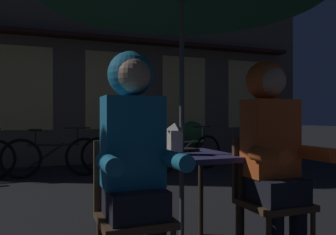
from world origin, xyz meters
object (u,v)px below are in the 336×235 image
(bicycle_third, at_px, (53,157))
(person_right_hooded, at_px, (272,142))
(book, at_px, (184,150))
(person_left_hooded, at_px, (134,146))
(chair_left, at_px, (131,206))
(bicycle_fourth, at_px, (127,153))
(bicycle_fifth, at_px, (186,152))
(lantern, at_px, (175,138))
(potted_plant, at_px, (192,139))
(chair_right, at_px, (267,193))
(cafe_table, at_px, (182,168))

(bicycle_third, bearing_deg, person_right_hooded, -73.20)
(book, bearing_deg, person_left_hooded, -139.71)
(bicycle_third, relative_size, book, 8.40)
(chair_left, bearing_deg, bicycle_fourth, 76.31)
(person_right_hooded, xyz_separation_m, bicycle_fifth, (1.12, 3.95, -0.50))
(bicycle_fourth, relative_size, book, 8.39)
(lantern, distance_m, bicycle_fifth, 3.98)
(lantern, xyz_separation_m, potted_plant, (2.14, 4.30, -0.32))
(bicycle_fifth, xyz_separation_m, potted_plant, (0.46, 0.73, 0.20))
(bicycle_fourth, bearing_deg, chair_right, -90.61)
(lantern, xyz_separation_m, chair_right, (0.55, -0.33, -0.37))
(cafe_table, height_order, chair_left, chair_left)
(chair_left, height_order, bicycle_fourth, chair_left)
(cafe_table, xyz_separation_m, bicycle_fourth, (0.52, 3.75, -0.29))
(bicycle_third, xyz_separation_m, book, (0.85, -3.55, 0.41))
(chair_left, relative_size, book, 4.35)
(person_left_hooded, bearing_deg, cafe_table, 41.57)
(cafe_table, xyz_separation_m, person_right_hooded, (0.48, -0.43, 0.21))
(bicycle_third, bearing_deg, cafe_table, -78.31)
(person_left_hooded, distance_m, person_right_hooded, 0.96)
(chair_right, xyz_separation_m, bicycle_fourth, (0.04, 4.12, -0.14))
(lantern, xyz_separation_m, book, (0.16, 0.19, -0.11))
(cafe_table, bearing_deg, potted_plant, 64.17)
(person_left_hooded, relative_size, book, 7.00)
(bicycle_third, height_order, bicycle_fourth, same)
(bicycle_fourth, bearing_deg, bicycle_fifth, -11.64)
(cafe_table, xyz_separation_m, bicycle_third, (-0.77, 3.70, -0.29))
(bicycle_fifth, height_order, book, bicycle_fifth)
(cafe_table, bearing_deg, person_right_hooded, -41.57)
(bicycle_third, bearing_deg, bicycle_fifth, -4.16)
(cafe_table, height_order, person_left_hooded, person_left_hooded)
(bicycle_fourth, bearing_deg, chair_left, -103.69)
(bicycle_fourth, height_order, potted_plant, potted_plant)
(chair_left, bearing_deg, bicycle_third, 94.02)
(bicycle_third, bearing_deg, potted_plant, 11.20)
(lantern, xyz_separation_m, bicycle_fifth, (1.67, 3.57, -0.51))
(person_left_hooded, height_order, potted_plant, person_left_hooded)
(person_right_hooded, xyz_separation_m, bicycle_third, (-1.25, 4.13, -0.50))
(bicycle_third, bearing_deg, person_left_hooded, -86.04)
(chair_left, height_order, potted_plant, potted_plant)
(person_right_hooded, bearing_deg, book, 124.26)
(person_right_hooded, bearing_deg, lantern, 145.18)
(chair_right, bearing_deg, bicycle_fifth, 73.96)
(bicycle_third, height_order, potted_plant, potted_plant)
(bicycle_fifth, bearing_deg, book, -114.16)
(chair_left, height_order, book, chair_left)
(bicycle_fifth, bearing_deg, bicycle_third, 175.84)
(book, xyz_separation_m, potted_plant, (1.98, 4.11, -0.21))
(person_left_hooded, height_order, bicycle_fifth, person_left_hooded)
(person_right_hooded, height_order, bicycle_third, person_right_hooded)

